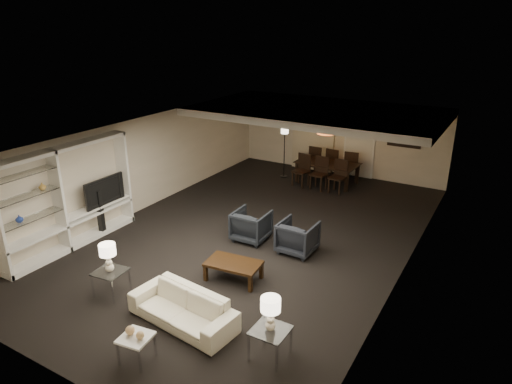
{
  "coord_description": "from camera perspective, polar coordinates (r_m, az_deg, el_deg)",
  "views": [
    {
      "loc": [
        5.02,
        -8.63,
        4.9
      ],
      "look_at": [
        0.0,
        0.0,
        1.1
      ],
      "focal_mm": 32.0,
      "sensor_mm": 36.0,
      "label": 1
    }
  ],
  "objects": [
    {
      "name": "chair_fl",
      "position": [
        15.34,
        7.67,
        3.97
      ],
      "size": [
        0.49,
        0.49,
        1.0
      ],
      "primitive_type": null,
      "rotation": [
        0.0,
        0.0,
        3.09
      ],
      "color": "black",
      "rests_on": "floor"
    },
    {
      "name": "floor_speaker",
      "position": [
        11.48,
        -18.89,
        -2.48
      ],
      "size": [
        0.14,
        0.14,
        1.15
      ],
      "primitive_type": "cube",
      "rotation": [
        0.0,
        0.0,
        0.17
      ],
      "color": "black",
      "rests_on": "floor"
    },
    {
      "name": "wall_right",
      "position": [
        9.49,
        18.61,
        -2.94
      ],
      "size": [
        0.02,
        11.0,
        2.5
      ],
      "primitive_type": "cube",
      "color": "#C0B39B",
      "rests_on": "ground"
    },
    {
      "name": "wall_front",
      "position": [
        6.95,
        -24.1,
        -12.9
      ],
      "size": [
        7.0,
        0.02,
        2.5
      ],
      "primitive_type": "cube",
      "color": "#C0B39B",
      "rests_on": "ground"
    },
    {
      "name": "vase_blue",
      "position": [
        10.34,
        -27.48,
        -2.97
      ],
      "size": [
        0.15,
        0.15,
        0.16
      ],
      "primitive_type": "imported",
      "color": "navy",
      "rests_on": "media_unit"
    },
    {
      "name": "ceiling_soffit",
      "position": [
        13.36,
        7.69,
        9.88
      ],
      "size": [
        7.0,
        4.0,
        0.2
      ],
      "primitive_type": "cube",
      "color": "silver",
      "rests_on": "ceiling"
    },
    {
      "name": "television",
      "position": [
        11.47,
        -18.77,
        0.22
      ],
      "size": [
        1.14,
        0.15,
        0.66
      ],
      "primitive_type": "imported",
      "rotation": [
        0.0,
        0.0,
        1.57
      ],
      "color": "black",
      "rests_on": "media_unit"
    },
    {
      "name": "chair_nm",
      "position": [
        13.97,
        7.85,
        2.28
      ],
      "size": [
        0.49,
        0.49,
        1.0
      ],
      "primitive_type": null,
      "rotation": [
        0.0,
        0.0,
        -0.08
      ],
      "color": "black",
      "rests_on": "floor"
    },
    {
      "name": "sofa",
      "position": [
        8.11,
        -9.16,
        -14.13
      ],
      "size": [
        2.04,
        0.98,
        0.57
      ],
      "primitive_type": "imported",
      "rotation": [
        0.0,
        0.0,
        -0.11
      ],
      "color": "#EEE3C4",
      "rests_on": "floor"
    },
    {
      "name": "side_table_left",
      "position": [
        9.16,
        -17.6,
        -10.75
      ],
      "size": [
        0.58,
        0.58,
        0.5
      ],
      "primitive_type": null,
      "rotation": [
        0.0,
        0.0,
        0.09
      ],
      "color": "silver",
      "rests_on": "floor"
    },
    {
      "name": "table_lamp_right",
      "position": [
        7.04,
        1.82,
        -15.01
      ],
      "size": [
        0.31,
        0.31,
        0.56
      ],
      "primitive_type": null,
      "rotation": [
        0.0,
        0.0,
        0.01
      ],
      "color": "white",
      "rests_on": "side_table_right"
    },
    {
      "name": "media_unit",
      "position": [
        10.94,
        -22.4,
        -0.72
      ],
      "size": [
        0.38,
        3.4,
        2.35
      ],
      "primitive_type": null,
      "color": "white",
      "rests_on": "wall_left"
    },
    {
      "name": "coffee_table",
      "position": [
        9.24,
        -2.82,
        -9.82
      ],
      "size": [
        1.14,
        0.74,
        0.39
      ],
      "primitive_type": null,
      "rotation": [
        0.0,
        0.0,
        0.11
      ],
      "color": "black",
      "rests_on": "floor"
    },
    {
      "name": "marble_table",
      "position": [
        7.52,
        -14.67,
        -18.43
      ],
      "size": [
        0.5,
        0.5,
        0.45
      ],
      "primitive_type": null,
      "rotation": [
        0.0,
        0.0,
        0.13
      ],
      "color": "silver",
      "rests_on": "floor"
    },
    {
      "name": "side_table_right",
      "position": [
        7.36,
        1.77,
        -18.36
      ],
      "size": [
        0.54,
        0.54,
        0.5
      ],
      "primitive_type": null,
      "rotation": [
        0.0,
        0.0,
        -0.0
      ],
      "color": "white",
      "rests_on": "floor"
    },
    {
      "name": "floor",
      "position": [
        11.12,
        0.0,
        -5.3
      ],
      "size": [
        11.0,
        11.0,
        0.0
      ],
      "primitive_type": "plane",
      "color": "black",
      "rests_on": "ground"
    },
    {
      "name": "armchair_right",
      "position": [
        10.21,
        5.22,
        -5.61
      ],
      "size": [
        0.8,
        0.82,
        0.73
      ],
      "primitive_type": "imported",
      "rotation": [
        0.0,
        0.0,
        3.12
      ],
      "color": "black",
      "rests_on": "floor"
    },
    {
      "name": "chair_fr",
      "position": [
        14.94,
        11.91,
        3.25
      ],
      "size": [
        0.51,
        0.51,
        1.0
      ],
      "primitive_type": null,
      "rotation": [
        0.0,
        0.0,
        3.26
      ],
      "color": "black",
      "rests_on": "floor"
    },
    {
      "name": "curtains",
      "position": [
        15.69,
        7.19,
        7.04
      ],
      "size": [
        1.5,
        0.12,
        2.4
      ],
      "primitive_type": "cube",
      "color": "beige",
      "rests_on": "wall_back"
    },
    {
      "name": "dining_table",
      "position": [
        14.6,
        8.81,
        2.37
      ],
      "size": [
        1.95,
        1.14,
        0.67
      ],
      "primitive_type": "imported",
      "rotation": [
        0.0,
        0.0,
        -0.04
      ],
      "color": "black",
      "rests_on": "floor"
    },
    {
      "name": "armchair_left",
      "position": [
        10.72,
        -0.6,
        -4.19
      ],
      "size": [
        0.81,
        0.83,
        0.73
      ],
      "primitive_type": "imported",
      "rotation": [
        0.0,
        0.0,
        3.17
      ],
      "color": "black",
      "rests_on": "floor"
    },
    {
      "name": "chair_fm",
      "position": [
        15.13,
        9.76,
        3.62
      ],
      "size": [
        0.51,
        0.51,
        1.0
      ],
      "primitive_type": null,
      "rotation": [
        0.0,
        0.0,
        3.04
      ],
      "color": "black",
      "rests_on": "floor"
    },
    {
      "name": "gold_gourd_b",
      "position": [
        7.29,
        -14.29,
        -16.97
      ],
      "size": [
        0.13,
        0.13,
        0.13
      ],
      "primitive_type": "sphere",
      "color": "tan",
      "rests_on": "marble_table"
    },
    {
      "name": "door",
      "position": [
        15.24,
        12.79,
        5.69
      ],
      "size": [
        0.9,
        0.05,
        2.1
      ],
      "primitive_type": "cube",
      "color": "silver",
      "rests_on": "wall_back"
    },
    {
      "name": "pendant_light",
      "position": [
        13.35,
        8.78,
        7.7
      ],
      "size": [
        0.52,
        0.52,
        0.24
      ],
      "primitive_type": "cylinder",
      "color": "#D8591E",
      "rests_on": "ceiling_soffit"
    },
    {
      "name": "floor_lamp",
      "position": [
        14.91,
        3.55,
        5.01
      ],
      "size": [
        0.3,
        0.3,
        1.68
      ],
      "primitive_type": null,
      "rotation": [
        0.0,
        0.0,
        -0.28
      ],
      "color": "black",
      "rests_on": "floor"
    },
    {
      "name": "table_lamp_left",
      "position": [
        8.9,
        -17.97,
        -7.83
      ],
      "size": [
        0.33,
        0.33,
        0.56
      ],
      "primitive_type": null,
      "rotation": [
        0.0,
        0.0,
        0.1
      ],
      "color": "white",
      "rests_on": "side_table_left"
    },
    {
      "name": "wall_left",
      "position": [
        12.66,
        -13.84,
        3.47
      ],
      "size": [
        0.02,
        11.0,
        2.5
      ],
      "primitive_type": "cube",
      "color": "#C0B39B",
      "rests_on": "ground"
    },
    {
      "name": "chair_nr",
      "position": [
        13.77,
        10.14,
        1.86
      ],
      "size": [
        0.52,
        0.52,
        1.0
      ],
      "primitive_type": null,
      "rotation": [
        0.0,
        0.0,
        -0.13
      ],
      "color": "black",
      "rests_on": "floor"
    },
    {
      "name": "vase_amber",
      "position": [
        10.48,
        -25.17,
        0.66
      ],
      "size": [
        0.15,
        0.15,
        0.16
      ],
      "primitive_type": "imported",
      "color": "#C19240",
      "rests_on": "media_unit"
    },
    {
      "name": "ceiling",
      "position": [
        10.27,
        0.0,
        7.32
      ],
      "size": [
        7.0,
        11.0,
        0.02
      ],
      "primitive_type": "cube",
      "color": "silver",
      "rests_on": "ground"
    },
    {
      "name": "wall_back",
      "position": [
        15.43,
        10.4,
        6.82
      ],
      "size": [
        7.0,
        0.02,
        2.5
      ],
      "primitive_type": "cube",
      "color": "#C0B39B",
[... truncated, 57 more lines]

